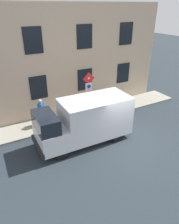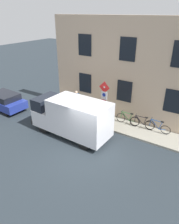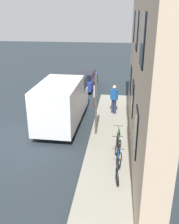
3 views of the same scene
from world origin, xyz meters
TOP-DOWN VIEW (x-y plane):
  - ground_plane at (0.00, 0.00)m, footprint 80.00×80.00m
  - sidewalk_slab at (4.04, 0.00)m, footprint 1.96×14.06m
  - building_facade at (5.37, 0.00)m, footprint 0.75×12.06m
  - sign_post_stacked at (3.27, 0.65)m, footprint 0.16×0.56m
  - delivery_van at (1.36, 1.88)m, footprint 2.11×5.37m
  - parked_hatchback at (1.51, 9.05)m, footprint 1.90×4.07m
  - bicycle_blue at (4.47, -2.74)m, footprint 0.46×1.71m
  - bicycle_black at (4.47, -1.69)m, footprint 0.46×1.72m
  - bicycle_green at (4.47, -0.65)m, footprint 0.46×1.72m
  - pedestrian at (4.11, 3.55)m, footprint 0.47×0.46m

SIDE VIEW (x-z plane):
  - ground_plane at x=0.00m, z-range 0.00..0.00m
  - sidewalk_slab at x=4.04m, z-range 0.00..0.14m
  - bicycle_blue at x=4.47m, z-range 0.07..0.96m
  - bicycle_black at x=4.47m, z-range 0.07..0.95m
  - bicycle_green at x=4.47m, z-range 0.07..0.96m
  - parked_hatchback at x=1.51m, z-range 0.04..1.42m
  - pedestrian at x=4.11m, z-range 0.21..1.93m
  - delivery_van at x=1.36m, z-range 0.08..2.58m
  - sign_post_stacked at x=3.27m, z-range 0.59..3.67m
  - building_facade at x=5.37m, z-range 0.00..7.14m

